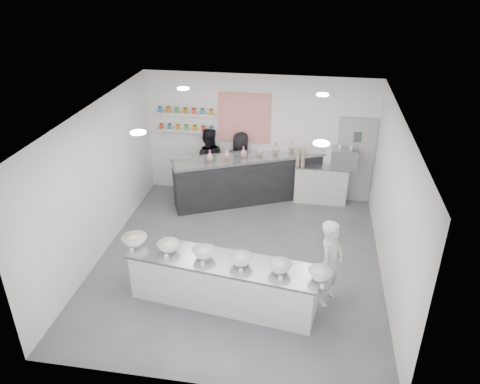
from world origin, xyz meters
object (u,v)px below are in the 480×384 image
Objects in this scene: espresso_ledge at (321,184)px; prep_counter at (223,282)px; back_bar at (251,179)px; espresso_machine at (344,159)px; staff_left at (208,161)px; staff_right at (241,165)px; woman_prep at (330,263)px.

prep_counter is at bearing -111.79° from espresso_ledge.
back_bar is 6.18× the size of espresso_machine.
staff_right is at bearing 173.64° from staff_left.
staff_right is at bearing 178.81° from espresso_ledge.
woman_prep is 0.94× the size of staff_left.
staff_left is (-2.94, 3.71, 0.05)m from woman_prep.
staff_left reaches higher than back_bar.
woman_prep is (0.17, -3.66, 0.33)m from espresso_ledge.
staff_right reaches higher than woman_prep.
staff_left is at bearing 63.18° from woman_prep.
espresso_ledge is 0.79× the size of woman_prep.
staff_left is at bearing 179.29° from espresso_machine.
staff_left is at bearing 179.16° from espresso_ledge.
espresso_ledge is at bearing 180.00° from espresso_machine.
prep_counter is at bearing -117.52° from espresso_machine.
staff_left is 1.04× the size of staff_right.
staff_left reaches higher than espresso_ledge.
espresso_machine is 0.37× the size of staff_right.
prep_counter is 2.05× the size of woman_prep.
staff_right is (-2.13, 3.71, 0.02)m from woman_prep.
back_bar is at bearing 143.80° from staff_right.
staff_left is (-1.11, 0.25, 0.27)m from back_bar.
espresso_machine is at bearing -19.41° from back_bar.
woman_prep is 4.28m from staff_right.
staff_right is at bearing 54.69° from woman_prep.
back_bar is 2.98× the size of espresso_ledge.
staff_left reaches higher than woman_prep.
staff_left is at bearing 142.34° from back_bar.
staff_right is (-1.96, 0.04, 0.35)m from espresso_ledge.
espresso_machine reaches higher than espresso_ledge.
espresso_ledge is (1.61, 4.03, 0.02)m from prep_counter.
espresso_machine reaches higher than back_bar.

